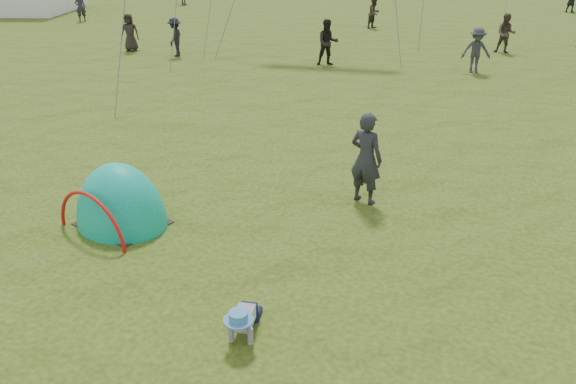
# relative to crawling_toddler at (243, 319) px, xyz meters

# --- Properties ---
(ground) EXTENTS (140.00, 140.00, 0.00)m
(ground) POSITION_rel_crawling_toddler_xyz_m (-0.49, -0.16, -0.27)
(ground) COLOR #22410A
(crawling_toddler) EXTENTS (0.54, 0.74, 0.55)m
(crawling_toddler) POSITION_rel_crawling_toddler_xyz_m (0.00, 0.00, 0.00)
(crawling_toddler) COLOR black
(crawling_toddler) RESTS_ON ground
(popup_tent) EXTENTS (2.25, 2.07, 2.35)m
(popup_tent) POSITION_rel_crawling_toddler_xyz_m (-3.16, 2.52, -0.27)
(popup_tent) COLOR #147B55
(popup_tent) RESTS_ON ground
(standing_adult) EXTENTS (0.79, 0.67, 1.85)m
(standing_adult) POSITION_rel_crawling_toddler_xyz_m (1.06, 4.53, 0.65)
(standing_adult) COLOR #252529
(standing_adult) RESTS_ON ground
(crowd_person_1) EXTENTS (1.06, 0.94, 1.80)m
(crowd_person_1) POSITION_rel_crawling_toddler_xyz_m (-1.92, 17.01, 0.63)
(crowd_person_1) COLOR black
(crowd_person_1) RESTS_ON ground
(crowd_person_3) EXTENTS (1.18, 0.80, 1.68)m
(crowd_person_3) POSITION_rel_crawling_toddler_xyz_m (3.82, 17.03, 0.57)
(crowd_person_3) COLOR #2D2F33
(crowd_person_3) RESTS_ON ground
(crowd_person_5) EXTENTS (1.54, 1.22, 1.63)m
(crowd_person_5) POSITION_rel_crawling_toddler_xyz_m (11.14, 37.54, 0.54)
(crowd_person_5) COLOR #1E2730
(crowd_person_5) RESTS_ON ground
(crowd_person_7) EXTENTS (0.97, 1.02, 1.66)m
(crowd_person_7) POSITION_rel_crawling_toddler_xyz_m (-1.10, 27.28, 0.56)
(crowd_person_7) COLOR #352A24
(crowd_person_7) RESTS_ON ground
(crowd_person_9) EXTENTS (0.71, 1.11, 1.62)m
(crowd_person_9) POSITION_rel_crawling_toddler_xyz_m (-8.66, 17.26, 0.54)
(crowd_person_9) COLOR black
(crowd_person_9) RESTS_ON ground
(crowd_person_10) EXTENTS (0.91, 0.71, 1.64)m
(crowd_person_10) POSITION_rel_crawling_toddler_xyz_m (-11.14, 17.86, 0.55)
(crowd_person_10) COLOR black
(crowd_person_10) RESTS_ON ground
(crowd_person_12) EXTENTS (0.71, 0.69, 1.64)m
(crowd_person_12) POSITION_rel_crawling_toddler_xyz_m (-18.67, 25.79, 0.55)
(crowd_person_12) COLOR #23222A
(crowd_person_12) RESTS_ON ground
(crowd_person_13) EXTENTS (0.91, 0.76, 1.70)m
(crowd_person_13) POSITION_rel_crawling_toddler_xyz_m (5.32, 21.40, 0.58)
(crowd_person_13) COLOR #3E312A
(crowd_person_13) RESTS_ON ground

